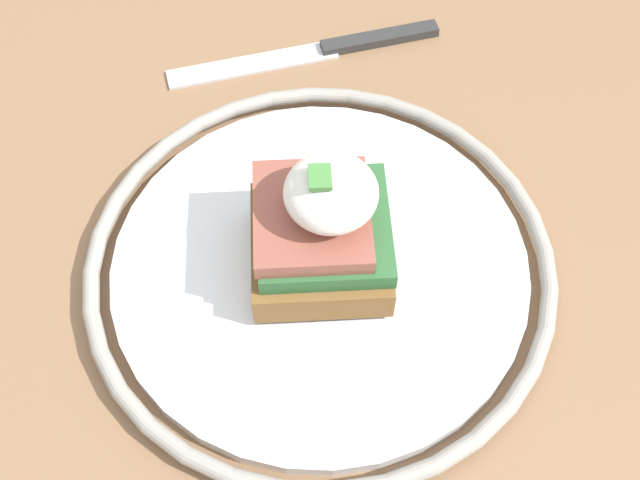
% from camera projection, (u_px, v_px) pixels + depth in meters
% --- Properties ---
extents(dining_table, '(1.04, 0.76, 0.76)m').
position_uv_depth(dining_table, '(380.00, 305.00, 0.61)').
color(dining_table, '#846042').
rests_on(dining_table, ground_plane).
extents(plate, '(0.28, 0.28, 0.02)m').
position_uv_depth(plate, '(320.00, 265.00, 0.48)').
color(plate, silver).
rests_on(plate, dining_table).
extents(sandwich, '(0.08, 0.08, 0.08)m').
position_uv_depth(sandwich, '(322.00, 226.00, 0.45)').
color(sandwich, brown).
rests_on(sandwich, plate).
extents(knife, '(0.06, 0.20, 0.01)m').
position_uv_depth(knife, '(327.00, 49.00, 0.59)').
color(knife, '#2D2D2D').
rests_on(knife, dining_table).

